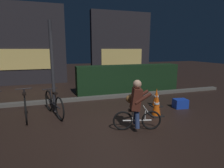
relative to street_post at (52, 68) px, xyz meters
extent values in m
plane|color=black|center=(1.51, -1.20, -1.39)|extent=(40.00, 40.00, 0.00)
cube|color=#56544F|center=(1.51, 1.00, -1.33)|extent=(12.00, 0.24, 0.12)
cube|color=black|center=(3.31, 1.90, -0.78)|extent=(4.80, 0.70, 1.23)
cube|color=#262328|center=(-1.63, 5.30, 0.79)|extent=(4.76, 0.50, 4.37)
cube|color=#F2D172|center=(-1.63, 5.03, 0.01)|extent=(3.33, 0.04, 1.10)
cube|color=#262328|center=(4.44, 6.00, 0.79)|extent=(4.08, 0.50, 4.36)
cube|color=#F2D172|center=(4.44, 5.73, 0.01)|extent=(2.85, 0.04, 1.10)
cylinder|color=#2D2D33|center=(0.00, 0.00, 0.00)|extent=(0.10, 0.10, 2.79)
torus|color=black|center=(-0.88, 0.27, -1.04)|extent=(0.15, 0.70, 0.70)
torus|color=black|center=(-0.73, -0.77, -1.04)|extent=(0.15, 0.70, 0.70)
cylinder|color=black|center=(-0.80, -0.25, -1.04)|extent=(0.19, 1.04, 0.04)
cylinder|color=black|center=(-0.78, -0.43, -0.85)|extent=(0.03, 0.03, 0.39)
cube|color=black|center=(-0.78, -0.43, -0.65)|extent=(0.13, 0.21, 0.05)
cylinder|color=black|center=(-0.85, 0.03, -0.82)|extent=(0.03, 0.03, 0.44)
cylinder|color=black|center=(-0.85, 0.03, -0.60)|extent=(0.46, 0.09, 0.02)
torus|color=black|center=(-0.17, 0.15, -1.06)|extent=(0.24, 0.65, 0.67)
torus|color=black|center=(0.13, -0.80, -1.06)|extent=(0.24, 0.65, 0.67)
cylinder|color=black|center=(-0.02, -0.32, -1.06)|extent=(0.34, 0.96, 0.04)
cylinder|color=black|center=(0.03, -0.49, -0.87)|extent=(0.03, 0.03, 0.37)
cube|color=black|center=(0.03, -0.49, -0.68)|extent=(0.16, 0.22, 0.05)
cylinder|color=black|center=(-0.10, -0.06, -0.85)|extent=(0.03, 0.03, 0.42)
cylinder|color=black|center=(-0.10, -0.06, -0.64)|extent=(0.45, 0.16, 0.02)
cube|color=black|center=(2.87, -1.30, -1.38)|extent=(0.36, 0.36, 0.03)
cone|color=#EA560F|center=(2.87, -1.30, -1.04)|extent=(0.26, 0.26, 0.65)
cylinder|color=white|center=(2.87, -1.30, -1.01)|extent=(0.16, 0.16, 0.05)
cube|color=black|center=(3.35, -0.50, -1.38)|extent=(0.36, 0.36, 0.03)
cone|color=#EA560F|center=(3.35, -0.50, -1.06)|extent=(0.26, 0.26, 0.60)
cylinder|color=white|center=(3.35, -0.50, -1.03)|extent=(0.16, 0.16, 0.05)
cube|color=#193DB7|center=(4.03, -0.90, -1.24)|extent=(0.47, 0.37, 0.30)
torus|color=black|center=(2.25, -2.10, -1.15)|extent=(0.48, 0.16, 0.48)
torus|color=black|center=(1.57, -1.92, -1.15)|extent=(0.48, 0.16, 0.48)
cylinder|color=silver|center=(1.91, -2.01, -1.15)|extent=(0.69, 0.21, 0.04)
cylinder|color=silver|center=(1.79, -1.98, -1.02)|extent=(0.03, 0.03, 0.26)
cube|color=black|center=(1.79, -1.98, -0.89)|extent=(0.22, 0.15, 0.05)
cylinder|color=silver|center=(2.10, -2.06, -1.00)|extent=(0.03, 0.03, 0.30)
cylinder|color=silver|center=(2.10, -2.06, -0.85)|extent=(0.14, 0.45, 0.02)
cylinder|color=navy|center=(1.92, -1.91, -1.09)|extent=(0.16, 0.23, 0.42)
cylinder|color=navy|center=(1.87, -2.10, -1.09)|extent=(0.16, 0.23, 0.42)
cube|color=#512319|center=(1.87, -2.00, -0.61)|extent=(0.33, 0.38, 0.54)
sphere|color=tan|center=(1.89, -2.00, -0.25)|extent=(0.20, 0.20, 0.20)
cylinder|color=#512319|center=(2.04, -1.90, -0.56)|extent=(0.40, 0.18, 0.29)
cylinder|color=#512319|center=(1.97, -2.17, -0.56)|extent=(0.40, 0.18, 0.29)
ellipsoid|color=brown|center=(1.86, -1.79, -0.66)|extent=(0.35, 0.24, 0.24)
camera|label=1|loc=(0.05, -5.82, 0.57)|focal=29.27mm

